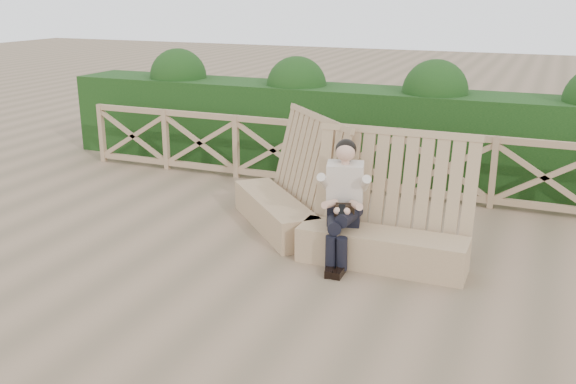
% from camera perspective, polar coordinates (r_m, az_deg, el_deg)
% --- Properties ---
extents(ground, '(60.00, 60.00, 0.00)m').
position_cam_1_polar(ground, '(7.46, -2.26, -7.33)').
color(ground, brown).
rests_on(ground, ground).
extents(bench, '(3.55, 2.02, 1.56)m').
position_cam_1_polar(bench, '(8.21, 3.64, -2.06)').
color(bench, '#9A7B58').
rests_on(bench, ground).
extents(woman, '(0.52, 0.96, 1.47)m').
position_cam_1_polar(woman, '(7.63, 4.94, -0.59)').
color(woman, black).
rests_on(woman, ground).
extents(guardrail, '(10.10, 0.09, 1.10)m').
position_cam_1_polar(guardrail, '(10.38, 5.92, 2.99)').
color(guardrail, '#967757').
rests_on(guardrail, ground).
extents(hedge, '(12.00, 1.20, 1.50)m').
position_cam_1_polar(hedge, '(11.46, 7.74, 5.31)').
color(hedge, black).
rests_on(hedge, ground).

